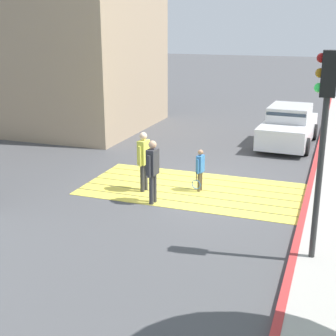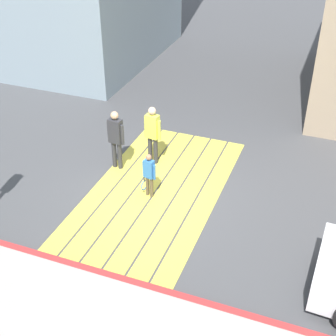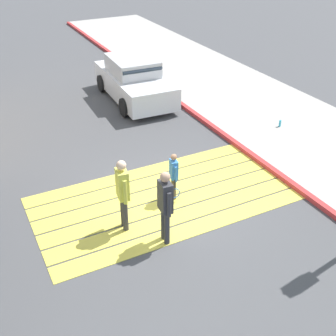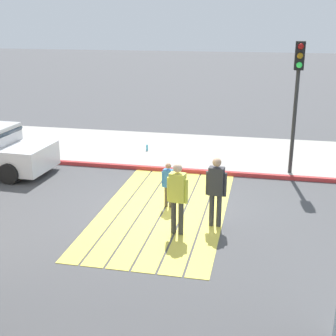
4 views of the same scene
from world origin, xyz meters
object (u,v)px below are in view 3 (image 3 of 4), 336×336
object	(u,v)px
car_parked_near_curb	(134,81)
water_bottle	(280,123)
pedestrian_adult_trailing	(165,203)
pedestrian_child_with_racket	(174,174)
pedestrian_adult_lead	(123,190)

from	to	relation	value
car_parked_near_curb	water_bottle	size ratio (longest dim) A/B	19.88
water_bottle	pedestrian_adult_trailing	size ratio (longest dim) A/B	0.13
pedestrian_child_with_racket	car_parked_near_curb	bearing A→B (deg)	-105.12
car_parked_near_curb	water_bottle	bearing A→B (deg)	124.25
water_bottle	pedestrian_adult_lead	xyz separation A→B (m)	(6.46, 2.40, 0.79)
pedestrian_adult_trailing	pedestrian_child_with_racket	distance (m)	1.68
pedestrian_adult_lead	pedestrian_child_with_racket	xyz separation A→B (m)	(-1.53, -0.53, -0.32)
car_parked_near_curb	water_bottle	world-z (taller)	car_parked_near_curb
car_parked_near_curb	water_bottle	distance (m)	5.65
pedestrian_child_with_racket	pedestrian_adult_trailing	bearing A→B (deg)	55.96
pedestrian_adult_lead	pedestrian_adult_trailing	distance (m)	1.03
car_parked_near_curb	pedestrian_adult_trailing	world-z (taller)	pedestrian_adult_trailing
water_bottle	pedestrian_adult_trailing	xyz separation A→B (m)	(5.85, 3.23, 0.79)
car_parked_near_curb	pedestrian_adult_trailing	xyz separation A→B (m)	(2.68, 7.88, 0.29)
car_parked_near_curb	pedestrian_child_with_racket	distance (m)	6.76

